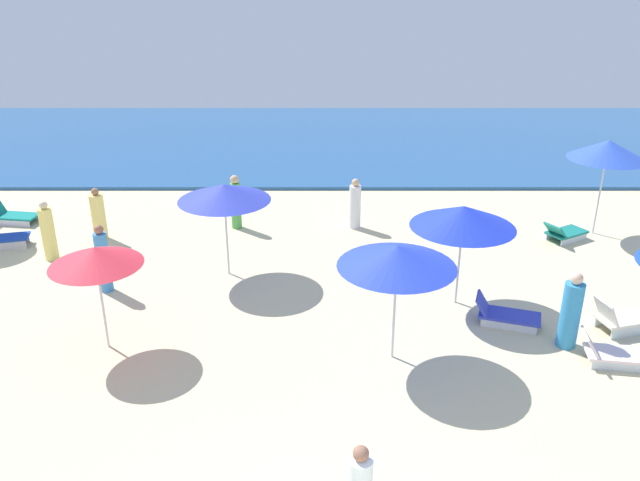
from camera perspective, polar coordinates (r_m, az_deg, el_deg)
The scene contains 18 objects.
ocean at distance 28.75m, azimuth 0.45°, elevation 8.91°, with size 60.00×13.43×0.12m, color #25548B.
umbrella_0 at distance 13.09m, azimuth -19.61°, elevation -1.38°, with size 1.81×1.81×2.22m.
umbrella_1 at distance 15.61m, azimuth -8.79°, elevation 4.24°, with size 2.26×2.26×2.38m.
lounge_chair_2_0 at distance 13.94m, azimuth 24.63°, elevation -9.06°, with size 1.53×0.82×0.65m.
lounge_chair_2_1 at distance 15.12m, azimuth 24.95°, elevation -6.25°, with size 1.35×0.91×0.80m.
umbrella_4 at distance 19.60m, azimuth 23.96°, elevation 7.42°, with size 2.14×2.14×2.77m.
lounge_chair_4_0 at distance 19.41m, azimuth 20.66°, elevation 0.69°, with size 1.40×1.17×0.59m.
lounge_chair_5_0 at distance 19.73m, azimuth -26.56°, elevation 0.13°, with size 1.34×0.85×0.63m.
lounge_chair_5_1 at distance 21.53m, azimuth -25.96°, elevation 2.00°, with size 1.46×0.81×0.71m.
umbrella_6 at distance 14.39m, azimuth 12.38°, elevation 2.11°, with size 2.34×2.34×2.38m.
lounge_chair_6_0 at distance 14.55m, azimuth 15.89°, elevation -6.33°, with size 1.50×1.00×0.61m.
umbrella_7 at distance 12.02m, azimuth 6.63°, elevation -1.38°, with size 2.27×2.27×2.42m.
beachgoer_0 at distance 19.00m, azimuth -7.76°, elevation 3.35°, with size 0.38×0.38×1.62m.
beachgoer_1 at distance 19.11m, azimuth -19.36°, elevation 2.03°, with size 0.46×0.46×1.52m.
beachgoer_3 at distance 13.91m, azimuth 21.16°, elevation -5.96°, with size 0.54×0.54×1.66m.
beachgoer_4 at distance 18.22m, azimuth -23.28°, elevation 0.60°, with size 0.49×0.49×1.63m.
beachgoer_5 at distance 18.89m, azimuth 2.88°, elevation 3.15°, with size 0.46×0.46×1.52m.
beachgoer_6 at distance 15.95m, azimuth -18.98°, elevation -1.71°, with size 0.36×0.36×1.69m.
Camera 1 is at (-0.36, -4.57, 7.19)m, focal length 35.97 mm.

